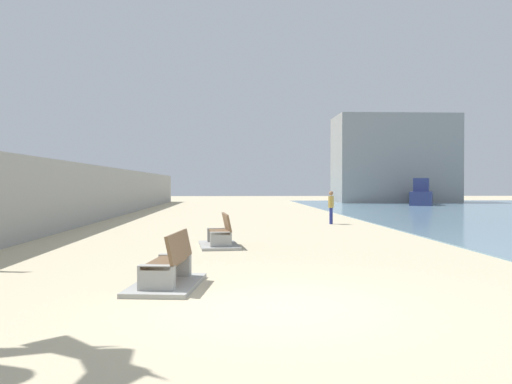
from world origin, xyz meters
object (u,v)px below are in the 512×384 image
object	(u,v)px
person_walking	(331,205)
boat_outer	(422,195)
bench_far	(220,239)
bench_near	(168,274)

from	to	relation	value
person_walking	boat_outer	world-z (taller)	boat_outer
boat_outer	bench_far	bearing A→B (deg)	-119.08
bench_far	boat_outer	xyz separation A→B (m)	(17.44, 31.36, 0.67)
bench_near	bench_far	distance (m)	6.20
bench_far	boat_outer	world-z (taller)	boat_outer
bench_near	bench_far	world-z (taller)	same
bench_far	boat_outer	bearing A→B (deg)	60.92
bench_near	person_walking	xyz separation A→B (m)	(5.77, 14.98, 0.65)
bench_far	boat_outer	distance (m)	35.89
boat_outer	bench_near	bearing A→B (deg)	-115.93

